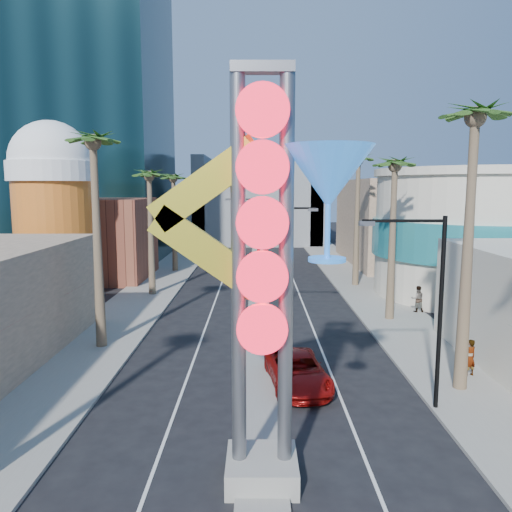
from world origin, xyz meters
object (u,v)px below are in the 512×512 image
at_px(neon_sign, 290,249).
at_px(pedestrian_a, 470,358).
at_px(red_pickup, 297,371).
at_px(pedestrian_b, 418,299).

xyz_separation_m(neon_sign, pedestrian_a, (9.20, 8.48, -6.26)).
relative_size(red_pickup, pedestrian_b, 2.82).
relative_size(neon_sign, pedestrian_a, 7.02).
bearing_deg(red_pickup, pedestrian_a, -0.43).
xyz_separation_m(red_pickup, pedestrian_b, (9.78, 13.35, 0.36)).
relative_size(neon_sign, red_pickup, 2.34).
height_order(neon_sign, pedestrian_a, neon_sign).
xyz_separation_m(neon_sign, red_pickup, (0.90, 7.52, -6.56)).
height_order(neon_sign, pedestrian_b, neon_sign).
xyz_separation_m(neon_sign, pedestrian_b, (10.68, 20.87, -6.21)).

